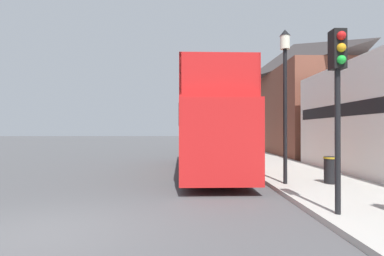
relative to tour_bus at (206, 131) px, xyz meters
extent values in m
plane|color=#4C4C4F|center=(-3.72, 12.42, -1.91)|extent=(144.00, 144.00, 0.00)
cube|color=#ADAAA3|center=(3.75, 9.42, -1.84)|extent=(3.74, 108.00, 0.14)
cube|color=black|center=(5.67, -3.66, 0.89)|extent=(0.12, 12.32, 0.55)
cube|color=brown|center=(8.62, 12.14, 1.35)|extent=(6.00, 16.83, 6.51)
pyramid|color=#383333|center=(8.62, 12.14, 6.16)|extent=(6.00, 16.83, 3.10)
cube|color=red|center=(0.00, -0.15, -0.30)|extent=(2.65, 11.00, 2.64)
cube|color=yellow|center=(0.01, -0.70, -0.17)|extent=(2.60, 6.06, 0.45)
cube|color=black|center=(0.00, -0.15, 0.52)|extent=(2.67, 10.12, 0.70)
cube|color=red|center=(0.00, -0.15, 1.07)|extent=(2.64, 10.12, 0.10)
cube|color=red|center=(-1.21, -0.17, 1.77)|extent=(0.21, 10.08, 1.30)
cube|color=red|center=(1.21, -0.14, 1.77)|extent=(0.21, 10.08, 1.30)
cube|color=red|center=(0.07, -5.16, 1.77)|extent=(2.50, 0.11, 1.30)
cube|color=red|center=(-0.06, 4.12, 1.77)|extent=(2.52, 1.57, 1.30)
cylinder|color=black|center=(-1.17, 3.23, -1.38)|extent=(0.29, 1.05, 1.05)
cylinder|color=black|center=(1.08, 3.26, -1.38)|extent=(0.29, 1.05, 1.05)
cylinder|color=black|center=(-1.08, -3.35, -1.38)|extent=(0.29, 1.05, 1.05)
cylinder|color=black|center=(1.17, -3.32, -1.38)|extent=(0.29, 1.05, 1.05)
cube|color=#9E9EA3|center=(0.74, 9.02, -1.37)|extent=(1.80, 4.60, 0.73)
cube|color=black|center=(0.74, 8.88, -0.77)|extent=(1.58, 2.21, 0.46)
cylinder|color=black|center=(-0.08, 10.45, -1.58)|extent=(0.20, 0.65, 0.65)
cylinder|color=black|center=(1.56, 10.44, -1.58)|extent=(0.20, 0.65, 0.65)
cylinder|color=black|center=(-0.09, 7.60, -1.58)|extent=(0.20, 0.65, 0.65)
cylinder|color=black|center=(1.55, 7.59, -1.58)|extent=(0.20, 0.65, 0.65)
cylinder|color=black|center=(2.32, -7.84, -0.20)|extent=(0.12, 0.12, 3.13)
cube|color=black|center=(2.32, -7.84, 1.79)|extent=(0.28, 0.31, 0.85)
sphere|color=red|center=(2.32, -8.01, 2.04)|extent=(0.19, 0.19, 0.19)
sphere|color=orange|center=(2.32, -8.01, 1.79)|extent=(0.19, 0.19, 0.19)
sphere|color=green|center=(2.32, -8.01, 1.53)|extent=(0.19, 0.19, 0.19)
cylinder|color=black|center=(2.39, -4.18, 0.51)|extent=(0.13, 0.13, 4.56)
cylinder|color=silver|center=(2.39, -4.18, 3.02)|extent=(0.32, 0.32, 0.45)
cone|color=black|center=(2.39, -4.18, 3.35)|extent=(0.35, 0.35, 0.22)
cylinder|color=black|center=(2.24, 4.21, 0.15)|extent=(0.13, 0.13, 3.85)
cylinder|color=silver|center=(2.24, 4.21, 2.30)|extent=(0.32, 0.32, 0.45)
cone|color=black|center=(2.24, 4.21, 2.64)|extent=(0.35, 0.35, 0.22)
cylinder|color=black|center=(3.96, -4.17, -1.31)|extent=(0.44, 0.44, 0.91)
cylinder|color=#B28E1E|center=(3.96, -4.17, -0.89)|extent=(0.48, 0.48, 0.06)
camera|label=1|loc=(-0.95, -14.24, 0.04)|focal=28.00mm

